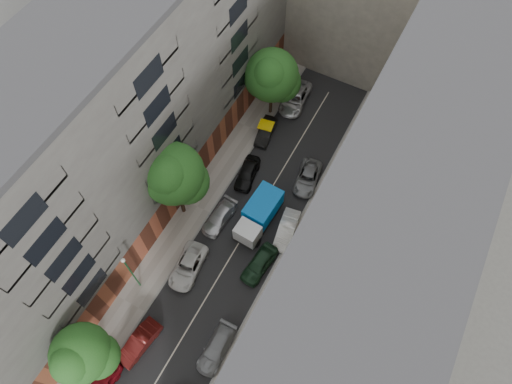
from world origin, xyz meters
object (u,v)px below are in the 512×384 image
Objects in this scene: car_left_1 at (139,342)px; pedestrian at (324,210)px; car_left_3 at (219,217)px; car_left_4 at (247,173)px; car_right_1 at (217,349)px; tree_far at (272,77)px; car_left_6 at (295,98)px; tree_mid at (173,176)px; car_left_2 at (188,266)px; tree_near at (82,356)px; tarp_truck at (259,215)px; car_left_5 at (266,131)px; lamp_post at (130,270)px; car_right_4 at (307,178)px; car_right_3 at (287,230)px; car_right_2 at (259,264)px.

pedestrian reaches higher than car_left_1.
car_left_3 is 10.09m from pedestrian.
car_right_1 is at bearing -78.87° from car_left_4.
tree_far reaches higher than car_left_1.
tree_mid is at bearing -106.71° from car_left_6.
car_left_2 is 13.90m from pedestrian.
tree_near is at bearing -98.47° from car_left_6.
tarp_truck is 15.56m from car_left_6.
car_left_6 is at bearing 94.28° from car_left_3.
car_left_1 is 18.80m from car_left_4.
car_left_5 is 0.64× the size of lamp_post.
car_left_6 is at bearing 83.19° from car_left_2.
car_right_1 is at bearing -56.49° from car_left_3.
car_left_4 is 6.09m from car_right_4.
car_right_4 is 25.72m from tree_near.
tarp_truck is 12.53m from car_right_1.
tarp_truck is 0.61× the size of tree_mid.
tree_mid is at bearing 96.71° from tree_near.
pedestrian is (10.30, 21.49, -4.35)m from tree_near.
tree_mid reaches higher than pedestrian.
tree_far is at bearing 106.13° from car_right_1.
pedestrian reaches higher than car_right_3.
car_left_3 is at bearing -98.97° from car_left_4.
tarp_truck is 1.36× the size of car_right_3.
tree_mid reaches higher than car_right_4.
car_left_3 is at bearing -83.12° from tree_far.
tarp_truck reaches higher than car_right_4.
tree_near is at bearing -90.00° from tree_far.
tree_near is (-1.70, -33.01, 4.57)m from car_left_6.
tree_mid is at bearing -96.82° from tree_far.
car_left_3 is 16.96m from tree_near.
car_right_2 is (5.60, -19.20, -0.01)m from car_left_6.
car_left_6 is 19.04m from tree_mid.
tarp_truck is 1.49× the size of car_left_5.
car_left_4 reaches higher than car_left_5.
tree_far is at bearing 98.26° from car_left_5.
pedestrian is (11.59, 14.31, -3.05)m from lamp_post.
car_left_1 is at bearing -114.14° from car_right_4.
car_left_2 is at bearing -121.67° from car_right_4.
car_left_1 is (-3.40, -14.84, -0.80)m from tarp_truck.
car_right_1 is at bearing 36.30° from tree_near.
car_right_2 reaches higher than car_right_3.
car_right_3 is (6.30, -3.80, 0.00)m from car_left_4.
car_right_3 is at bearing 86.76° from car_right_2.
car_right_4 is at bearing 82.32° from car_left_1.
tarp_truck reaches higher than car_left_6.
car_right_1 is 2.76× the size of pedestrian.
car_left_3 is 9.77m from car_right_4.
tarp_truck is 5.28m from car_left_4.
car_right_2 is 18.72m from tree_far.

